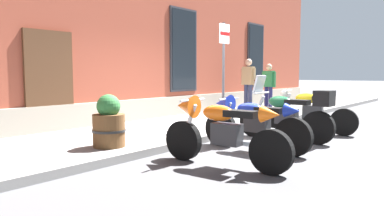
% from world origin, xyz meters
% --- Properties ---
extents(ground_plane, '(140.00, 140.00, 0.00)m').
position_xyz_m(ground_plane, '(0.00, 0.00, 0.00)').
color(ground_plane, '#424244').
extents(sidewalk, '(28.27, 3.00, 0.14)m').
position_xyz_m(sidewalk, '(0.00, 1.50, 0.07)').
color(sidewalk, slate).
rests_on(sidewalk, ground_plane).
extents(motorcycle_orange_sport, '(0.62, 2.14, 1.05)m').
position_xyz_m(motorcycle_orange_sport, '(-1.94, -1.25, 0.57)').
color(motorcycle_orange_sport, black).
rests_on(motorcycle_orange_sport, ground_plane).
extents(motorcycle_blue_sport, '(0.62, 2.13, 0.99)m').
position_xyz_m(motorcycle_blue_sport, '(-0.65, -1.05, 0.55)').
color(motorcycle_blue_sport, black).
rests_on(motorcycle_blue_sport, ground_plane).
extents(motorcycle_green_touring, '(0.62, 2.09, 1.35)m').
position_xyz_m(motorcycle_green_touring, '(0.65, -1.20, 0.56)').
color(motorcycle_green_touring, black).
rests_on(motorcycle_green_touring, ground_plane).
extents(motorcycle_yellow_naked, '(0.63, 2.07, 1.00)m').
position_xyz_m(motorcycle_yellow_naked, '(1.89, -1.15, 0.49)').
color(motorcycle_yellow_naked, black).
rests_on(motorcycle_yellow_naked, ground_plane).
extents(pedestrian_tan_coat, '(0.25, 0.66, 1.75)m').
position_xyz_m(pedestrian_tan_coat, '(4.58, 2.06, 1.13)').
color(pedestrian_tan_coat, '#2D3351').
rests_on(pedestrian_tan_coat, sidewalk).
extents(pedestrian_striped_shirt, '(0.26, 0.66, 1.59)m').
position_xyz_m(pedestrian_striped_shirt, '(5.32, 1.68, 1.02)').
color(pedestrian_striped_shirt, '#1E1E4C').
rests_on(pedestrian_striped_shirt, sidewalk).
extents(parking_sign, '(0.36, 0.07, 2.40)m').
position_xyz_m(parking_sign, '(0.58, 0.38, 1.69)').
color(parking_sign, '#4C4C51').
rests_on(parking_sign, sidewalk).
extents(barrel_planter, '(0.58, 0.58, 0.90)m').
position_xyz_m(barrel_planter, '(-2.49, 0.66, 0.53)').
color(barrel_planter, brown).
rests_on(barrel_planter, sidewalk).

